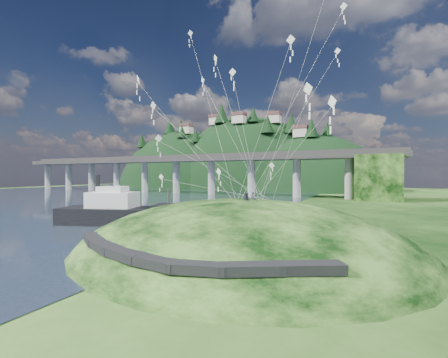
% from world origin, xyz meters
% --- Properties ---
extents(ground, '(320.00, 320.00, 0.00)m').
position_xyz_m(ground, '(0.00, 0.00, 0.00)').
color(ground, black).
rests_on(ground, ground).
extents(water, '(240.00, 240.00, 0.00)m').
position_xyz_m(water, '(-72.00, 30.00, 0.01)').
color(water, '#2B3950').
rests_on(water, ground).
extents(grass_hill, '(36.00, 32.00, 13.00)m').
position_xyz_m(grass_hill, '(8.00, 2.00, -1.50)').
color(grass_hill, black).
rests_on(grass_hill, ground).
extents(footpath, '(22.29, 5.84, 0.83)m').
position_xyz_m(footpath, '(7.46, -9.74, 2.08)').
color(footpath, black).
rests_on(footpath, ground).
extents(bridge, '(160.00, 11.00, 15.00)m').
position_xyz_m(bridge, '(-26.46, 70.07, 9.70)').
color(bridge, '#2D2B2B').
rests_on(bridge, ground).
extents(far_ridge, '(153.00, 70.00, 94.50)m').
position_xyz_m(far_ridge, '(-43.58, 122.17, -7.44)').
color(far_ridge, black).
rests_on(far_ridge, ground).
extents(work_barge, '(22.13, 12.15, 7.48)m').
position_xyz_m(work_barge, '(-12.90, 7.93, 1.87)').
color(work_barge, black).
rests_on(work_barge, ground).
extents(wooden_dock, '(13.52, 4.13, 0.95)m').
position_xyz_m(wooden_dock, '(-8.98, 6.97, 0.42)').
color(wooden_dock, '#352715').
rests_on(wooden_dock, ground).
extents(kite_flyers, '(0.99, 1.77, 1.57)m').
position_xyz_m(kite_flyers, '(8.78, 1.76, 5.77)').
color(kite_flyers, '#292B37').
rests_on(kite_flyers, ground).
extents(kite_swarm, '(20.63, 17.63, 21.05)m').
position_xyz_m(kite_swarm, '(8.31, 0.77, 16.42)').
color(kite_swarm, white).
rests_on(kite_swarm, ground).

